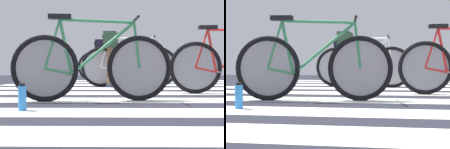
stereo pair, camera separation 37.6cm
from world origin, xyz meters
TOP-DOWN VIEW (x-y plane):
  - ground at (0.00, 0.00)m, footprint 18.00×14.00m
  - crosswalk_markings at (-0.02, 0.29)m, footprint 5.48×6.52m
  - bicycle_1_of_4 at (-0.68, -0.54)m, footprint 1.73×0.52m
  - bicycle_3_of_4 at (-0.20, 1.40)m, footprint 1.73×0.52m
  - cyclist_3_of_4 at (-0.50, 1.44)m, footprint 0.35×0.43m
  - bicycle_4_of_4 at (-0.47, 3.02)m, footprint 1.74×0.52m
  - cyclist_4_of_4 at (-0.78, 3.04)m, footprint 0.33×0.42m
  - water_bottle at (-1.22, -1.17)m, footprint 0.07×0.07m

SIDE VIEW (x-z plane):
  - ground at x=0.00m, z-range 0.00..0.02m
  - crosswalk_markings at x=-0.02m, z-range 0.02..0.02m
  - water_bottle at x=-1.22m, z-range 0.01..0.25m
  - bicycle_1_of_4 at x=-0.68m, z-range -0.06..0.87m
  - bicycle_3_of_4 at x=-0.20m, z-range -0.06..0.87m
  - bicycle_4_of_4 at x=-0.47m, z-range -0.06..0.87m
  - cyclist_3_of_4 at x=-0.50m, z-range 0.16..1.15m
  - cyclist_4_of_4 at x=-0.78m, z-range 0.17..1.15m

